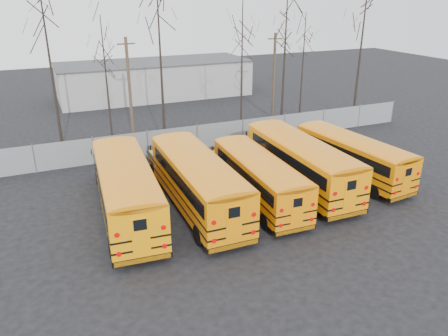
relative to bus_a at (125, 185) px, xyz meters
name	(u,v)px	position (x,y,z in m)	size (l,w,h in m)	color
ground	(271,214)	(7.49, -2.94, -1.95)	(120.00, 120.00, 0.00)	black
fence	(197,137)	(7.49, 9.06, -0.95)	(40.00, 0.04, 2.00)	gray
distant_building	(155,79)	(9.49, 29.06, 0.05)	(22.00, 8.00, 4.00)	#A1A09C
bus_a	(125,185)	(0.00, 0.00, 0.00)	(3.64, 12.04, 3.32)	black
bus_b	(196,178)	(3.92, -0.58, -0.01)	(2.87, 11.89, 3.31)	black
bus_c	(257,174)	(7.58, -1.04, -0.23)	(2.78, 10.53, 2.92)	black
bus_d	(299,159)	(10.91, -0.28, -0.02)	(2.92, 11.82, 3.29)	black
bus_e	(350,153)	(14.97, -0.26, -0.23)	(3.42, 10.64, 2.93)	black
utility_pole_left	(129,86)	(3.62, 14.95, 2.33)	(1.48, 0.26, 8.32)	#4C3C2B
utility_pole_right	(274,75)	(17.66, 15.03, 2.25)	(1.44, 0.39, 8.16)	#4C3C2B
tree_1	(51,70)	(-2.41, 13.83, 4.26)	(0.26, 0.26, 12.41)	black
tree_2	(107,87)	(1.20, 11.07, 3.17)	(0.26, 0.26, 10.24)	black
tree_3	(161,67)	(5.58, 11.74, 4.29)	(0.26, 0.26, 12.47)	black
tree_4	(242,68)	(12.47, 11.43, 3.85)	(0.26, 0.26, 11.60)	black
tree_5	(284,63)	(17.15, 12.37, 3.81)	(0.26, 0.26, 11.51)	black
tree_6	(303,66)	(20.56, 14.52, 3.04)	(0.26, 0.26, 9.97)	black
tree_7	(360,53)	(24.41, 10.94, 4.48)	(0.26, 0.26, 12.84)	black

